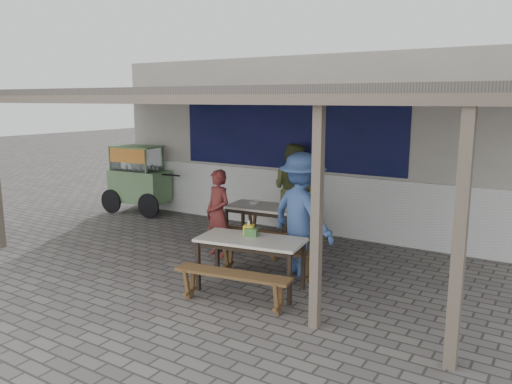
{
  "coord_description": "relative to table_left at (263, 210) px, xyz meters",
  "views": [
    {
      "loc": [
        4.7,
        -5.93,
        2.66
      ],
      "look_at": [
        0.4,
        0.9,
        1.15
      ],
      "focal_mm": 35.0,
      "sensor_mm": 36.0,
      "label": 1
    }
  ],
  "objects": [
    {
      "name": "table_right",
      "position": [
        0.98,
        -1.93,
        0.0
      ],
      "size": [
        1.57,
        0.93,
        0.75
      ],
      "rotation": [
        0.0,
        0.0,
        0.16
      ],
      "color": "silver",
      "rests_on": "ground"
    },
    {
      "name": "patron_right_table",
      "position": [
        1.28,
        -0.96,
        0.27
      ],
      "size": [
        1.39,
        1.09,
        1.88
      ],
      "primitive_type": "imported",
      "rotation": [
        0.0,
        0.0,
        2.77
      ],
      "color": "#3D5C9A",
      "rests_on": "ground"
    },
    {
      "name": "bench_right_street",
      "position": [
        1.08,
        -2.52,
        -0.33
      ],
      "size": [
        1.6,
        0.53,
        0.45
      ],
      "rotation": [
        0.0,
        0.0,
        0.16
      ],
      "color": "brown",
      "rests_on": "ground"
    },
    {
      "name": "patron_wall_side",
      "position": [
        0.07,
        1.01,
        0.23
      ],
      "size": [
        0.99,
        0.83,
        1.81
      ],
      "primitive_type": "imported",
      "rotation": [
        0.0,
        0.0,
        2.96
      ],
      "color": "#4E552B",
      "rests_on": "ground"
    },
    {
      "name": "ground",
      "position": [
        -0.1,
        -1.61,
        -0.67
      ],
      "size": [
        60.0,
        60.0,
        0.0
      ],
      "primitive_type": "plane",
      "color": "#625D59",
      "rests_on": "ground"
    },
    {
      "name": "table_left",
      "position": [
        0.0,
        0.0,
        0.0
      ],
      "size": [
        1.36,
        0.86,
        0.75
      ],
      "rotation": [
        0.0,
        0.0,
        0.09
      ],
      "color": "silver",
      "rests_on": "ground"
    },
    {
      "name": "vendor_cart",
      "position": [
        -3.91,
        0.77,
        0.19
      ],
      "size": [
        1.96,
        0.9,
        1.58
      ],
      "rotation": [
        0.0,
        0.0,
        0.09
      ],
      "color": "#668B5C",
      "rests_on": "ground"
    },
    {
      "name": "warung_roof",
      "position": [
        -0.08,
        -0.71,
        2.04
      ],
      "size": [
        9.0,
        4.21,
        2.81
      ],
      "color": "#554D49",
      "rests_on": "ground"
    },
    {
      "name": "patron_street_side",
      "position": [
        -0.34,
        -0.91,
        0.07
      ],
      "size": [
        0.62,
        0.5,
        1.49
      ],
      "primitive_type": "imported",
      "rotation": [
        0.0,
        0.0,
        -0.3
      ],
      "color": "maroon",
      "rests_on": "ground"
    },
    {
      "name": "bench_right_wall",
      "position": [
        0.88,
        -1.34,
        -0.33
      ],
      "size": [
        1.6,
        0.53,
        0.45
      ],
      "rotation": [
        0.0,
        0.0,
        0.16
      ],
      "color": "brown",
      "rests_on": "ground"
    },
    {
      "name": "back_wall",
      "position": [
        -0.1,
        1.97,
        1.05
      ],
      "size": [
        9.0,
        1.28,
        3.5
      ],
      "color": "#B3ABA1",
      "rests_on": "ground"
    },
    {
      "name": "condiment_jar",
      "position": [
        0.38,
        0.14,
        0.13
      ],
      "size": [
        0.09,
        0.09,
        0.1
      ],
      "primitive_type": "cylinder",
      "color": "beige",
      "rests_on": "table_left"
    },
    {
      "name": "donation_box",
      "position": [
        0.92,
        -1.83,
        0.14
      ],
      "size": [
        0.2,
        0.17,
        0.12
      ],
      "primitive_type": "cube",
      "rotation": [
        0.0,
        0.0,
        0.34
      ],
      "color": "#3C7132",
      "rests_on": "table_right"
    },
    {
      "name": "bench_left_street",
      "position": [
        0.06,
        -0.65,
        -0.34
      ],
      "size": [
        1.42,
        0.4,
        0.45
      ],
      "rotation": [
        0.0,
        0.0,
        0.09
      ],
      "color": "brown",
      "rests_on": "ground"
    },
    {
      "name": "bench_left_wall",
      "position": [
        -0.06,
        0.65,
        -0.34
      ],
      "size": [
        1.42,
        0.4,
        0.45
      ],
      "rotation": [
        0.0,
        0.0,
        0.09
      ],
      "color": "brown",
      "rests_on": "ground"
    },
    {
      "name": "tissue_box",
      "position": [
        0.84,
        -1.77,
        0.15
      ],
      "size": [
        0.18,
        0.18,
        0.14
      ],
      "primitive_type": "cube",
      "rotation": [
        0.0,
        0.0,
        0.39
      ],
      "color": "yellow",
      "rests_on": "table_right"
    },
    {
      "name": "condiment_bowl",
      "position": [
        -0.23,
        0.09,
        0.1
      ],
      "size": [
        0.21,
        0.21,
        0.05
      ],
      "primitive_type": "imported",
      "rotation": [
        0.0,
        0.0,
        -0.04
      ],
      "color": "silver",
      "rests_on": "table_left"
    }
  ]
}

